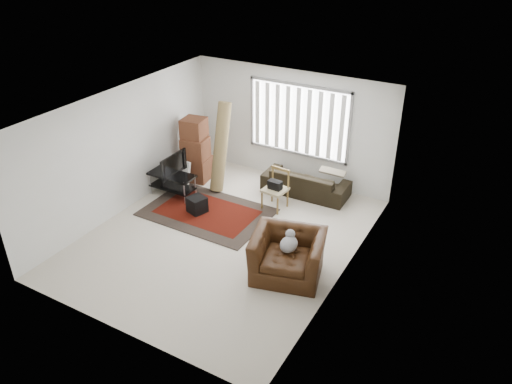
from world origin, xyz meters
The scene contains 11 objects.
room centered at (0.03, 0.51, 1.76)m, with size 6.00×6.02×2.71m.
persian_rug centered at (-0.83, 0.60, 0.01)m, with size 2.69×1.80×0.02m.
tv_stand centered at (-1.95, 0.87, 0.39)m, with size 1.09×0.49×0.54m.
tv centered at (-1.95, 0.87, 0.80)m, with size 0.88×0.11×0.51m, color black.
subwoofer centered at (-1.01, 0.50, 0.20)m, with size 0.35×0.35×0.35m, color black.
moving_boxes centered at (-1.95, 1.82, 0.72)m, with size 0.71×0.66×1.55m.
white_flatpack centered at (-2.07, 1.34, 0.33)m, with size 0.51×0.07×0.65m, color silver.
rolled_rug centered at (-1.19, 1.77, 1.03)m, with size 0.31×0.31×2.06m, color brown.
sofa centered at (0.68, 2.45, 0.38)m, with size 1.99×0.86×0.77m, color black.
side_chair centered at (0.36, 1.53, 0.50)m, with size 0.52×0.52×0.90m.
armchair centered at (1.64, -0.45, 0.47)m, with size 1.50×1.38×0.93m.
Camera 1 is at (4.67, -6.98, 5.67)m, focal length 35.00 mm.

